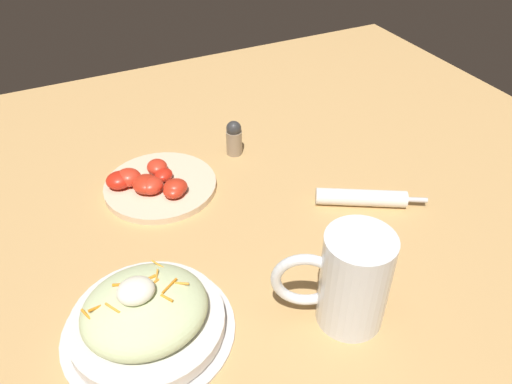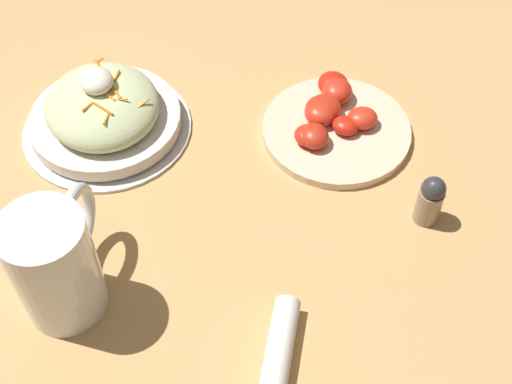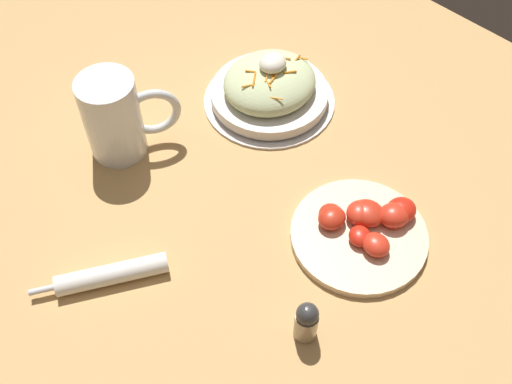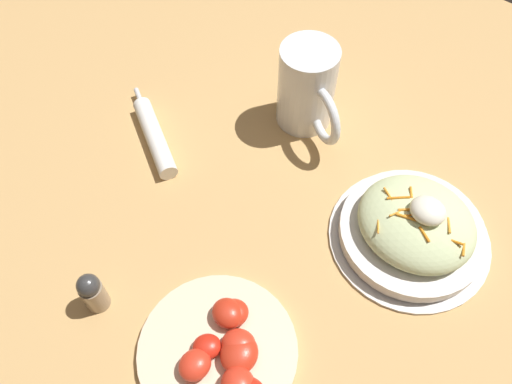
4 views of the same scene
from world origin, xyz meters
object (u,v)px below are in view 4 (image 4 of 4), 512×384
object	(u,v)px
tomato_plate	(223,353)
salt_shaker	(92,292)
napkin_roll	(154,136)
salad_plate	(414,228)
beer_mug	(307,92)

from	to	relation	value
tomato_plate	salt_shaker	world-z (taller)	salt_shaker
napkin_roll	salt_shaker	world-z (taller)	salt_shaker
salad_plate	salt_shaker	xyz separation A→B (m)	(-0.28, -0.35, 0.00)
napkin_roll	tomato_plate	world-z (taller)	tomato_plate
tomato_plate	salt_shaker	distance (m)	0.19
beer_mug	salt_shaker	size ratio (longest dim) A/B	2.01
beer_mug	salt_shaker	bearing A→B (deg)	-93.53
salad_plate	tomato_plate	size ratio (longest dim) A/B	1.14
salad_plate	napkin_roll	bearing A→B (deg)	-166.65
tomato_plate	napkin_roll	bearing A→B (deg)	147.78
beer_mug	tomato_plate	distance (m)	0.42
napkin_roll	tomato_plate	size ratio (longest dim) A/B	0.87
napkin_roll	salt_shaker	bearing A→B (deg)	-61.35
tomato_plate	salad_plate	bearing A→B (deg)	71.13
salt_shaker	napkin_roll	bearing A→B (deg)	118.65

